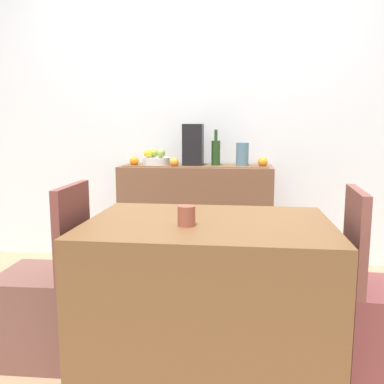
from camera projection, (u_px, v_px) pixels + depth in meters
The scene contains 17 objects.
ground_plane at pixel (176, 316), 2.64m from camera, with size 6.40×6.40×0.02m, color #9F7F5D.
room_wall_rear at pixel (197, 107), 3.59m from camera, with size 6.40×0.06×2.70m, color silver.
sideboard_console at pixel (196, 217), 3.47m from camera, with size 1.24×0.42×0.87m, color brown.
table_runner at pixel (196, 165), 3.41m from camera, with size 1.17×0.32×0.01m, color brown.
fruit_bowl at pixel (156, 161), 3.44m from camera, with size 0.22×0.22×0.06m, color silver.
apple_rear at pixel (148, 153), 3.41m from camera, with size 0.07×0.07×0.07m, color gold.
apple_left at pixel (161, 153), 3.42m from camera, with size 0.07×0.07×0.07m, color #859E3F.
apple_center at pixel (153, 153), 3.47m from camera, with size 0.07×0.07×0.07m, color #94A839.
wine_bottle at pixel (216, 152), 3.37m from camera, with size 0.07×0.07×0.29m.
coffee_maker at pixel (193, 145), 3.39m from camera, with size 0.16×0.18×0.34m, color black.
ceramic_vase at pixel (242, 154), 3.35m from camera, with size 0.10×0.10×0.19m, color slate.
orange_loose_mid at pixel (263, 162), 3.31m from camera, with size 0.08×0.08×0.08m, color orange.
orange_loose_end at pixel (134, 161), 3.41m from camera, with size 0.08×0.08×0.08m, color orange.
orange_loose_near_bowl at pixel (174, 162), 3.32m from camera, with size 0.07×0.07×0.07m, color orange.
dining_table at pixel (208, 295), 2.02m from camera, with size 1.15×0.82×0.74m, color brown.
coffee_cup at pixel (186, 216), 1.86m from camera, with size 0.08×0.08×0.09m, color brown.
chair_near_window at pixel (45, 307), 2.13m from camera, with size 0.41×0.41×0.90m.
Camera 1 is at (0.40, -2.46, 1.18)m, focal length 38.81 mm.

